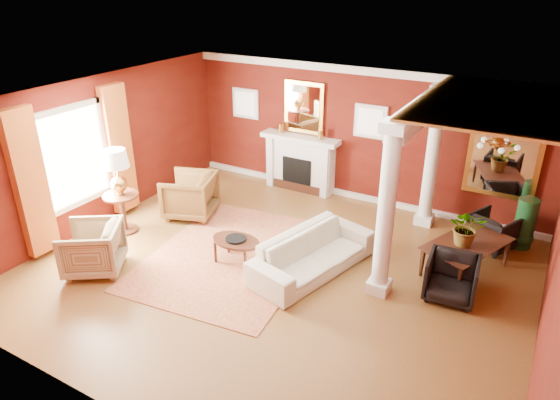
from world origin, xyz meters
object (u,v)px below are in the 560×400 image
Objects in this scene: side_table at (118,176)px; sofa at (313,247)px; armchair_leopard at (190,193)px; armchair_stripe at (92,246)px; coffee_table at (236,242)px; dining_table at (468,249)px.

sofa is at bearing 8.07° from side_table.
armchair_stripe is (-0.08, -2.47, -0.03)m from armchair_leopard.
armchair_stripe is 1.06× the size of coffee_table.
dining_table is (5.40, 0.62, -0.07)m from armchair_leopard.
armchair_stripe reaches higher than sofa.
armchair_stripe is 2.40m from coffee_table.
sofa is 2.34× the size of armchair_leopard.
sofa is at bearing 140.94° from dining_table.
coffee_table is at bearing 41.41° from armchair_leopard.
coffee_table is (1.87, -1.06, -0.09)m from armchair_leopard.
sofa is 3.20m from armchair_leopard.
side_table is 6.40m from dining_table.
coffee_table is (-1.27, -0.42, -0.05)m from sofa.
side_table reaches higher than armchair_leopard.
armchair_leopard reaches higher than armchair_stripe.
sofa is 3.93m from side_table.
coffee_table is at bearing 2.70° from side_table.
sofa is at bearing 85.73° from armchair_stripe.
dining_table is (5.49, 3.08, -0.04)m from armchair_stripe.
dining_table is (2.27, 1.25, -0.03)m from sofa.
armchair_stripe is 0.56× the size of side_table.
side_table is at bearing -177.30° from coffee_table.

